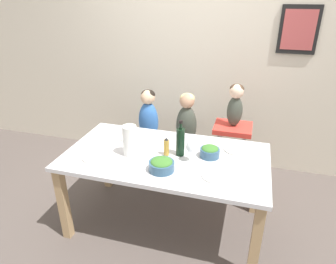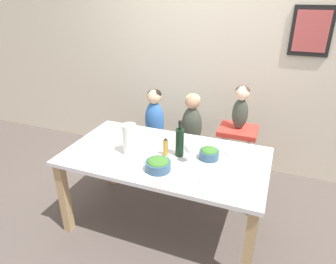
# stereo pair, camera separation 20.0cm
# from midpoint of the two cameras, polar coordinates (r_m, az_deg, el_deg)

# --- Properties ---
(ground_plane) EXTENTS (14.00, 14.00, 0.00)m
(ground_plane) POSITION_cam_midpoint_polar(r_m,az_deg,el_deg) (2.93, 1.54, -16.85)
(ground_plane) COLOR #564C47
(wall_back) EXTENTS (10.00, 0.09, 2.70)m
(wall_back) POSITION_cam_midpoint_polar(r_m,az_deg,el_deg) (3.50, 9.47, 14.87)
(wall_back) COLOR beige
(wall_back) RESTS_ON ground_plane
(dining_table) EXTENTS (1.68, 0.91, 0.73)m
(dining_table) POSITION_cam_midpoint_polar(r_m,az_deg,el_deg) (2.54, 1.71, -6.18)
(dining_table) COLOR silver
(dining_table) RESTS_ON ground_plane
(chair_far_left) EXTENTS (0.43, 0.38, 0.48)m
(chair_far_left) POSITION_cam_midpoint_polar(r_m,az_deg,el_deg) (3.35, -0.76, -2.47)
(chair_far_left) COLOR silver
(chair_far_left) RESTS_ON ground_plane
(chair_far_center) EXTENTS (0.43, 0.38, 0.48)m
(chair_far_center) POSITION_cam_midpoint_polar(r_m,az_deg,el_deg) (3.24, 6.11, -3.70)
(chair_far_center) COLOR silver
(chair_far_center) RESTS_ON ground_plane
(chair_right_highchair) EXTENTS (0.37, 0.32, 0.75)m
(chair_right_highchair) POSITION_cam_midpoint_polar(r_m,az_deg,el_deg) (3.08, 14.79, -2.14)
(chair_right_highchair) COLOR silver
(chair_right_highchair) RESTS_ON ground_plane
(person_child_left) EXTENTS (0.21, 0.17, 0.57)m
(person_child_left) POSITION_cam_midpoint_polar(r_m,az_deg,el_deg) (3.20, -0.79, 3.37)
(person_child_left) COLOR #3366B2
(person_child_left) RESTS_ON chair_far_left
(person_child_center) EXTENTS (0.21, 0.17, 0.57)m
(person_child_center) POSITION_cam_midpoint_polar(r_m,az_deg,el_deg) (3.08, 6.43, 2.30)
(person_child_center) COLOR #3D4238
(person_child_center) RESTS_ON chair_far_center
(person_baby_right) EXTENTS (0.15, 0.14, 0.42)m
(person_baby_right) POSITION_cam_midpoint_polar(r_m,az_deg,el_deg) (2.93, 15.68, 5.04)
(person_baby_right) COLOR #3D4238
(person_baby_right) RESTS_ON chair_right_highchair
(wine_bottle) EXTENTS (0.07, 0.07, 0.31)m
(wine_bottle) POSITION_cam_midpoint_polar(r_m,az_deg,el_deg) (2.44, 4.60, -1.89)
(wine_bottle) COLOR black
(wine_bottle) RESTS_ON dining_table
(paper_towel_roll) EXTENTS (0.12, 0.12, 0.26)m
(paper_towel_roll) POSITION_cam_midpoint_polar(r_m,az_deg,el_deg) (2.47, -5.01, -1.41)
(paper_towel_roll) COLOR white
(paper_towel_roll) RESTS_ON dining_table
(wine_glass_near) EXTENTS (0.08, 0.08, 0.18)m
(wine_glass_near) POSITION_cam_midpoint_polar(r_m,az_deg,el_deg) (2.34, 6.51, -3.09)
(wine_glass_near) COLOR white
(wine_glass_near) RESTS_ON dining_table
(salad_bowl_large) EXTENTS (0.20, 0.20, 0.10)m
(salad_bowl_large) POSITION_cam_midpoint_polar(r_m,az_deg,el_deg) (2.27, 0.63, -6.22)
(salad_bowl_large) COLOR #335675
(salad_bowl_large) RESTS_ON dining_table
(salad_bowl_small) EXTENTS (0.16, 0.16, 0.10)m
(salad_bowl_small) POSITION_cam_midpoint_polar(r_m,az_deg,el_deg) (2.46, 10.16, -4.04)
(salad_bowl_small) COLOR #335675
(salad_bowl_small) RESTS_ON dining_table
(dinner_plate_front_left) EXTENTS (0.22, 0.22, 0.01)m
(dinner_plate_front_left) POSITION_cam_midpoint_polar(r_m,az_deg,el_deg) (2.55, -11.38, -4.16)
(dinner_plate_front_left) COLOR silver
(dinner_plate_front_left) RESTS_ON dining_table
(dinner_plate_back_left) EXTENTS (0.22, 0.22, 0.01)m
(dinner_plate_back_left) POSITION_cam_midpoint_polar(r_m,az_deg,el_deg) (2.81, -4.45, -0.82)
(dinner_plate_back_left) COLOR silver
(dinner_plate_back_left) RESTS_ON dining_table
(dinner_plate_back_right) EXTENTS (0.22, 0.22, 0.01)m
(dinner_plate_back_right) POSITION_cam_midpoint_polar(r_m,az_deg,el_deg) (2.61, 15.25, -3.80)
(dinner_plate_back_right) COLOR silver
(dinner_plate_back_right) RESTS_ON dining_table
(dinner_plate_front_right) EXTENTS (0.22, 0.22, 0.01)m
(dinner_plate_front_right) POSITION_cam_midpoint_polar(r_m,az_deg,el_deg) (2.23, 10.94, -8.68)
(dinner_plate_front_right) COLOR silver
(dinner_plate_front_right) RESTS_ON dining_table
(condiment_bottle_hot_sauce) EXTENTS (0.04, 0.04, 0.16)m
(condiment_bottle_hot_sauce) POSITION_cam_midpoint_polar(r_m,az_deg,el_deg) (2.46, 1.87, -2.88)
(condiment_bottle_hot_sauce) COLOR #BC8E33
(condiment_bottle_hot_sauce) RESTS_ON dining_table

